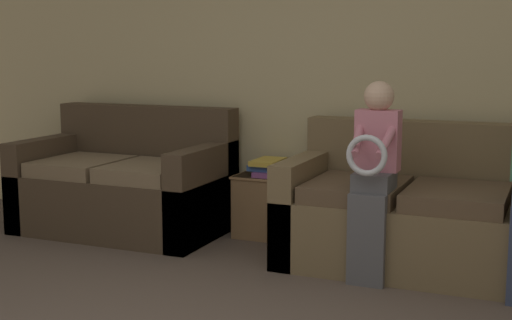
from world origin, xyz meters
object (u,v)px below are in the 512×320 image
Objects in this scene: child_left_seated at (374,169)px; book_stack at (269,167)px; couch_side at (126,187)px; couch_main at (459,220)px; side_shelf at (270,204)px.

book_stack is (-0.97, 0.71, -0.16)m from child_left_seated.
couch_side is 2.15m from child_left_seated.
couch_main is 2.54m from couch_side.
book_stack is at bearing 168.18° from couch_main.
child_left_seated is 1.28m from side_shelf.
book_stack is (-1.44, 0.30, 0.20)m from couch_main.
couch_main is 1.46m from side_shelf.
couch_side is at bearing 179.22° from couch_main.
child_left_seated is (2.07, -0.44, 0.35)m from couch_side.
couch_side is 1.15m from book_stack.
side_shelf is at bearing 13.49° from couch_side.
side_shelf is (-0.96, 0.71, -0.44)m from child_left_seated.
book_stack reaches higher than side_shelf.
couch_side is 1.28× the size of child_left_seated.
book_stack is at bearing 13.56° from couch_side.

